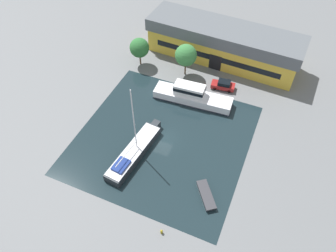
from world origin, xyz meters
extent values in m
plane|color=slate|center=(0.00, 0.00, 0.00)|extent=(440.00, 440.00, 0.00)
cube|color=#19282D|center=(0.00, 0.00, 0.00)|extent=(25.93, 26.05, 0.01)
cube|color=gold|center=(2.21, 23.77, 2.28)|extent=(29.17, 9.23, 4.56)
cube|color=#565B60|center=(2.21, 23.77, 5.76)|extent=(30.05, 9.51, 2.39)
cube|color=black|center=(2.03, 19.82, 1.60)|extent=(2.40, 0.17, 3.19)
cube|color=black|center=(2.03, 19.83, 2.51)|extent=(24.48, 1.21, 1.14)
cylinder|color=brown|center=(-2.65, 16.25, 1.42)|extent=(0.29, 0.29, 2.83)
sphere|color=#387A3D|center=(-2.65, 16.25, 4.34)|extent=(4.02, 4.02, 4.02)
cylinder|color=brown|center=(-11.81, 15.70, 1.18)|extent=(0.29, 0.29, 2.36)
sphere|color=#2D6B33|center=(-11.81, 15.70, 3.76)|extent=(3.71, 3.71, 3.71)
cube|color=maroon|center=(5.12, 15.18, 0.65)|extent=(4.41, 2.33, 0.73)
cube|color=black|center=(5.29, 15.20, 1.35)|extent=(2.37, 1.87, 0.67)
cube|color=black|center=(4.19, 15.06, 1.31)|extent=(0.22, 1.46, 0.53)
cylinder|color=black|center=(3.92, 14.21, 0.30)|extent=(0.62, 0.27, 0.60)
cylinder|color=black|center=(3.72, 15.83, 0.30)|extent=(0.62, 0.27, 0.60)
cylinder|color=black|center=(6.52, 14.52, 0.30)|extent=(0.62, 0.27, 0.60)
cylinder|color=black|center=(6.32, 16.15, 0.30)|extent=(0.62, 0.27, 0.60)
cube|color=#23282D|center=(-2.69, -4.73, 0.63)|extent=(3.80, 11.91, 1.24)
cube|color=#23282D|center=(-2.03, 1.69, 0.63)|extent=(1.29, 1.31, 1.24)
cube|color=silver|center=(-2.69, -4.73, 1.29)|extent=(3.64, 11.43, 0.08)
cylinder|color=silver|center=(-2.60, -3.86, 6.96)|extent=(0.16, 0.16, 11.25)
cylinder|color=silver|center=(-2.87, -6.48, 2.43)|extent=(0.66, 5.25, 0.12)
cube|color=navy|center=(-3.02, -7.93, 1.48)|extent=(2.08, 2.75, 0.30)
cube|color=white|center=(1.27, 9.84, 0.79)|extent=(13.77, 4.05, 1.56)
cube|color=black|center=(1.27, 9.84, 0.15)|extent=(13.91, 4.12, 0.18)
cube|color=white|center=(0.60, 9.79, 2.51)|extent=(5.30, 2.61, 1.88)
cube|color=black|center=(0.60, 9.79, 2.70)|extent=(5.41, 2.68, 0.60)
cube|color=#23282D|center=(9.57, -7.06, 0.28)|extent=(3.78, 4.40, 0.55)
cube|color=#333338|center=(9.57, -7.06, 0.59)|extent=(3.96, 4.59, 0.08)
cylinder|color=olive|center=(6.08, -14.18, 0.20)|extent=(0.31, 0.31, 0.40)
sphere|color=olive|center=(6.08, -14.18, 0.49)|extent=(0.34, 0.34, 0.34)
camera|label=1|loc=(13.75, -29.89, 39.92)|focal=35.00mm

